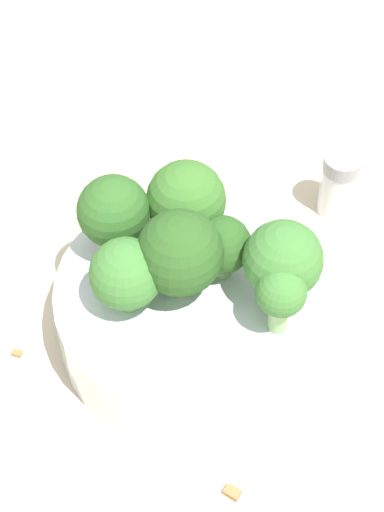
{
  "coord_description": "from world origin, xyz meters",
  "views": [
    {
      "loc": [
        -0.33,
        0.1,
        0.51
      ],
      "look_at": [
        0.0,
        0.0,
        0.09
      ],
      "focal_mm": 60.0,
      "sensor_mm": 36.0,
      "label": 1
    }
  ],
  "objects": [
    {
      "name": "broccoli_floret_3",
      "position": [
        0.04,
        -0.01,
        0.09
      ],
      "size": [
        0.05,
        0.05,
        0.07
      ],
      "color": "#8EB770",
      "rests_on": "bowl"
    },
    {
      "name": "broccoli_floret_4",
      "position": [
        -0.05,
        -0.04,
        0.09
      ],
      "size": [
        0.03,
        0.03,
        0.05
      ],
      "color": "#8EB770",
      "rests_on": "bowl"
    },
    {
      "name": "almond_crumb_2",
      "position": [
        0.02,
        0.12,
        0.0
      ],
      "size": [
        0.01,
        0.01,
        0.01
      ],
      "primitive_type": "cube",
      "rotation": [
        0.0,
        0.0,
        4.14
      ],
      "color": "olive",
      "rests_on": "ground_plane"
    },
    {
      "name": "broccoli_floret_0",
      "position": [
        -0.0,
        0.01,
        0.09
      ],
      "size": [
        0.06,
        0.06,
        0.07
      ],
      "color": "#7A9E5B",
      "rests_on": "bowl"
    },
    {
      "name": "broccoli_floret_6",
      "position": [
        -0.02,
        -0.05,
        0.09
      ],
      "size": [
        0.05,
        0.05,
        0.07
      ],
      "color": "#8EB770",
      "rests_on": "bowl"
    },
    {
      "name": "broccoli_floret_5",
      "position": [
        0.05,
        0.04,
        0.09
      ],
      "size": [
        0.05,
        0.05,
        0.06
      ],
      "color": "#7A9E5B",
      "rests_on": "bowl"
    },
    {
      "name": "almond_crumb_1",
      "position": [
        -0.12,
        0.01,
        0.0
      ],
      "size": [
        0.01,
        0.01,
        0.01
      ],
      "primitive_type": "cube",
      "rotation": [
        0.0,
        0.0,
        0.7
      ],
      "color": "olive",
      "rests_on": "ground_plane"
    },
    {
      "name": "broccoli_floret_2",
      "position": [
        -0.0,
        0.04,
        0.09
      ],
      "size": [
        0.05,
        0.05,
        0.06
      ],
      "color": "#84AD66",
      "rests_on": "bowl"
    },
    {
      "name": "broccoli_floret_1",
      "position": [
        0.01,
        -0.02,
        0.08
      ],
      "size": [
        0.04,
        0.04,
        0.05
      ],
      "color": "#7A9E5B",
      "rests_on": "bowl"
    },
    {
      "name": "pepper_shaker",
      "position": [
        0.08,
        -0.14,
        0.03
      ],
      "size": [
        0.03,
        0.03,
        0.06
      ],
      "color": "silver",
      "rests_on": "ground_plane"
    },
    {
      "name": "almond_crumb_0",
      "position": [
        0.08,
        -0.07,
        0.0
      ],
      "size": [
        0.01,
        0.01,
        0.01
      ],
      "primitive_type": "cube",
      "rotation": [
        0.0,
        0.0,
        3.4
      ],
      "color": "#AD7F4C",
      "rests_on": "ground_plane"
    },
    {
      "name": "bowl",
      "position": [
        0.0,
        0.0,
        0.03
      ],
      "size": [
        0.19,
        0.19,
        0.05
      ],
      "primitive_type": "cylinder",
      "color": "silver",
      "rests_on": "ground_plane"
    },
    {
      "name": "ground_plane",
      "position": [
        0.0,
        0.0,
        0.0
      ],
      "size": [
        3.0,
        3.0,
        0.0
      ],
      "primitive_type": "plane",
      "color": "beige"
    }
  ]
}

